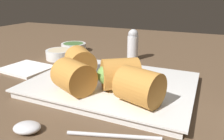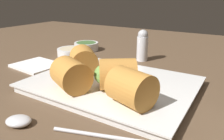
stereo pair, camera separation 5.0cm
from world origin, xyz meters
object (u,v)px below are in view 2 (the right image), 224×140
Objects in this scene: spoon at (33,124)px; salt_shaker at (142,45)px; dipping_bowl_near at (71,52)px; dipping_bowl_far at (86,46)px; serving_plate at (112,84)px; napkin at (37,65)px.

salt_shaker is at bearing 90.72° from spoon.
salt_shaker is (18.53, 7.42, 2.78)cm from dipping_bowl_near.
spoon is at bearing -56.85° from dipping_bowl_near.
spoon is 2.25× the size of salt_shaker.
spoon is at bearing -61.80° from dipping_bowl_far.
serving_plate is at bearing -30.36° from dipping_bowl_near.
serving_plate is at bearing -82.18° from salt_shaker.
dipping_bowl_far is (-1.22, 8.62, 0.00)cm from dipping_bowl_near.
napkin is (-20.47, 18.09, -0.25)cm from spoon.
dipping_bowl_near is 0.66× the size of napkin.
dipping_bowl_near is at bearing -81.92° from dipping_bowl_far.
dipping_bowl_far reaches higher than napkin.
serving_plate reaches higher than spoon.
dipping_bowl_far is at bearing 136.85° from serving_plate.
serving_plate is 3.91× the size of dipping_bowl_near.
serving_plate is 24.64cm from dipping_bowl_near.
dipping_bowl_near reaches higher than spoon.
dipping_bowl_far is 0.66× the size of napkin.
serving_plate is at bearing -3.68° from napkin.
napkin is 1.38× the size of salt_shaker.
dipping_bowl_far is 19.98cm from salt_shaker.
napkin is 27.46cm from salt_shaker.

